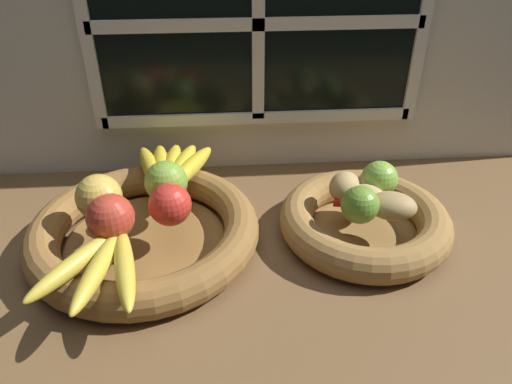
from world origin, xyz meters
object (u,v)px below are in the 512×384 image
Objects in this scene: apple_red_front at (110,217)px; lime_near at (360,205)px; chili_pepper at (370,206)px; apple_red_right at (170,204)px; potato_back at (372,182)px; banana_bunch_front at (101,264)px; lime_far at (379,179)px; fruit_bowl_right at (364,221)px; potato_small at (392,206)px; apple_golden_left at (99,197)px; potato_oblong at (344,187)px; fruit_bowl_left at (145,231)px; apple_green_back at (166,182)px; potato_large at (368,197)px; banana_bunch_back at (170,169)px.

lime_near is (39.78, 1.27, -0.58)cm from apple_red_front.
apple_red_front is at bearing -156.79° from chili_pepper.
apple_red_right is 1.11× the size of lime_near.
banana_bunch_front is at bearing -158.41° from potato_back.
potato_back is 1.48cm from lime_far.
apple_red_front is at bearing -173.17° from fruit_bowl_right.
apple_golden_left is at bearing 175.40° from potato_small.
fruit_bowl_right is 7.80cm from lime_near.
potato_oblong reaches higher than chili_pepper.
potato_back is 1.02× the size of lime_far.
fruit_bowl_left is 38.55cm from fruit_bowl_right.
apple_golden_left is at bearing 116.35° from apple_red_front.
chili_pepper is (45.47, -1.92, -2.92)cm from apple_golden_left.
potato_back is (36.51, -0.44, -1.48)cm from apple_green_back.
potato_large is (42.64, 13.33, 0.65)cm from banana_bunch_front.
apple_golden_left is 45.24cm from potato_large.
potato_large reaches higher than chili_pepper.
apple_red_front is at bearing -160.25° from apple_red_right.
potato_small is (41.69, -3.14, 5.38)cm from fruit_bowl_left.
lime_near is at bearing -125.84° from lime_far.
potato_oblong is at bearing 152.04° from chili_pepper.
potato_back reaches higher than potato_small.
lime_near is at bearing -3.59° from apple_red_right.
banana_bunch_back is (-34.62, 12.83, 4.78)cm from fruit_bowl_right.
apple_red_right reaches higher than potato_oblong.
lime_near reaches higher than fruit_bowl_right.
apple_green_back is at bearing 178.54° from lime_far.
potato_back is 1.04× the size of potato_oblong.
lime_near is 0.98× the size of lime_far.
potato_back is (1.96, 4.32, 5.42)cm from fruit_bowl_right.
lime_far is at bearing 54.16° from lime_near.
fruit_bowl_right is at bearing -7.85° from apple_green_back.
lime_near is 4.46cm from chili_pepper.
fruit_bowl_left is 41.10cm from potato_back.
lime_far is at bearing 11.09° from apple_red_front.
apple_red_front reaches higher than banana_bunch_front.
lime_far reaches higher than banana_bunch_front.
fruit_bowl_left is 42.17cm from lime_far.
potato_oblong is 5.72cm from chili_pepper.
banana_bunch_back is 38.68cm from lime_far.
lime_far is at bearing 5.24° from fruit_bowl_left.
banana_bunch_back is 3.14× the size of potato_oblong.
potato_back is (40.51, 4.32, 5.44)cm from fruit_bowl_left.
potato_oblong is at bearing -3.72° from apple_green_back.
apple_red_front reaches higher than lime_far.
lime_far is at bearing -27.26° from potato_back.
banana_bunch_front is 3.04× the size of lime_far.
fruit_bowl_right is at bearing 135.00° from potato_small.
apple_red_front reaches higher than potato_large.
apple_green_back is (10.66, 4.02, -0.08)cm from apple_golden_left.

